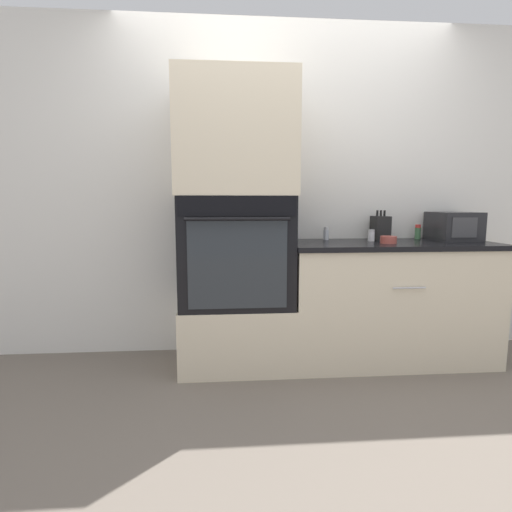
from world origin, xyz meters
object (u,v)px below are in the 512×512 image
Objects in this scene: knife_block at (380,228)px; condiment_jar_far at (371,235)px; condiment_jar_near at (418,232)px; microwave at (453,226)px; bowl at (388,240)px; condiment_jar_mid at (326,234)px; wall_oven at (236,250)px.

condiment_jar_far is at bearing -135.10° from knife_block.
condiment_jar_near is 1.32× the size of condiment_jar_far.
microwave is 3.03× the size of condiment_jar_near.
bowl is 0.47m from condiment_jar_mid.
wall_oven is at bearing -171.12° from condiment_jar_near.
condiment_jar_mid is at bearing 178.21° from knife_block.
condiment_jar_near reaches higher than bowl.
microwave is at bearing -7.78° from knife_block.
bowl is 0.99× the size of condiment_jar_near.
knife_block is 2.31× the size of condiment_jar_mid.
condiment_jar_near is (1.42, 0.22, 0.11)m from wall_oven.
knife_block is (-0.54, 0.07, -0.01)m from microwave.
wall_oven is at bearing -163.44° from condiment_jar_mid.
wall_oven is 6.78× the size of bowl.
condiment_jar_near is at bearing 1.33° from condiment_jar_mid.
bowl is at bearing -4.69° from wall_oven.
wall_oven is 8.88× the size of condiment_jar_far.
bowl is at bearing -100.36° from knife_block.
microwave is at bearing 3.24° from condiment_jar_far.
wall_oven reaches higher than condiment_jar_mid.
wall_oven is at bearing -175.30° from condiment_jar_far.
condiment_jar_near is at bearing 18.27° from condiment_jar_far.
microwave reaches higher than bowl.
knife_block is 1.99× the size of condiment_jar_near.
condiment_jar_far is (-0.43, -0.14, -0.01)m from condiment_jar_near.
condiment_jar_far is at bearing -176.76° from microwave.
condiment_jar_mid is 0.33m from condiment_jar_far.
condiment_jar_mid is (-0.42, 0.01, -0.04)m from knife_block.
microwave reaches higher than condiment_jar_near.
wall_oven reaches higher than bowl.
knife_block is 0.16m from condiment_jar_far.
condiment_jar_mid is (0.69, 0.21, 0.10)m from wall_oven.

